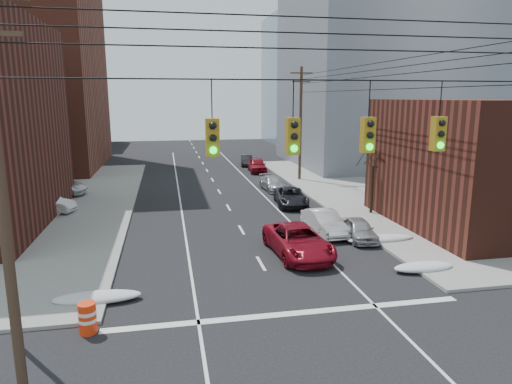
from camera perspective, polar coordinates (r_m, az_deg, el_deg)
name	(u,v)px	position (r m, az deg, el deg)	size (l,w,h in m)	color
building_brick_far	(33,110)	(85.88, -26.06, 9.17)	(22.00, 18.00, 12.00)	#4C2116
building_office	(385,60)	(59.46, 15.85, 15.54)	(22.00, 20.00, 25.00)	gray
building_glass	(327,81)	(84.09, 8.86, 13.58)	(20.00, 18.00, 22.00)	gray
utility_pole_left	(1,194)	(12.98, -29.30, -0.23)	(2.20, 0.28, 11.00)	#473323
utility_pole_far	(301,122)	(45.05, 5.59, 8.71)	(2.20, 0.28, 11.00)	#473323
traffic_signals	(331,133)	(12.91, 9.37, 7.27)	(17.00, 0.42, 2.02)	black
street_light	(0,183)	(16.14, -29.37, 0.96)	(0.44, 0.44, 9.32)	gray
bare_tree	(372,182)	(32.80, 14.31, 1.18)	(2.09, 2.20, 4.93)	black
snow_nw	(97,297)	(19.98, -19.24, -12.32)	(3.50, 1.08, 0.42)	silver
snow_ne	(423,267)	(23.41, 20.20, -8.80)	(3.00, 1.08, 0.42)	silver
snow_east_far	(380,239)	(27.12, 15.30, -5.67)	(4.00, 1.08, 0.42)	silver
red_pickup	(298,241)	(24.09, 5.28, -6.09)	(2.58, 5.60, 1.56)	maroon
parked_car_a	(359,229)	(27.25, 12.74, -4.56)	(1.46, 3.63, 1.24)	#AEAEB3
parked_car_b	(324,222)	(27.96, 8.53, -3.78)	(1.51, 4.32, 1.42)	silver
parked_car_c	(291,197)	(34.97, 4.39, -0.60)	(2.22, 4.82, 1.34)	black
parked_car_d	(273,183)	(40.59, 2.16, 1.08)	(1.74, 4.29, 1.24)	#A4A5A9
parked_car_e	(257,165)	(50.56, 0.14, 3.38)	(1.81, 4.51, 1.54)	maroon
parked_car_f	(247,160)	(55.51, -1.18, 4.00)	(1.35, 3.86, 1.27)	black
lot_car_a	(46,204)	(35.30, -24.74, -1.32)	(1.39, 4.00, 1.32)	silver
lot_car_b	(54,187)	(41.16, -23.95, 0.59)	(2.45, 5.31, 1.48)	silver
construction_barrel	(87,318)	(17.59, -20.32, -14.52)	(0.72, 0.72, 1.11)	#F1320C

